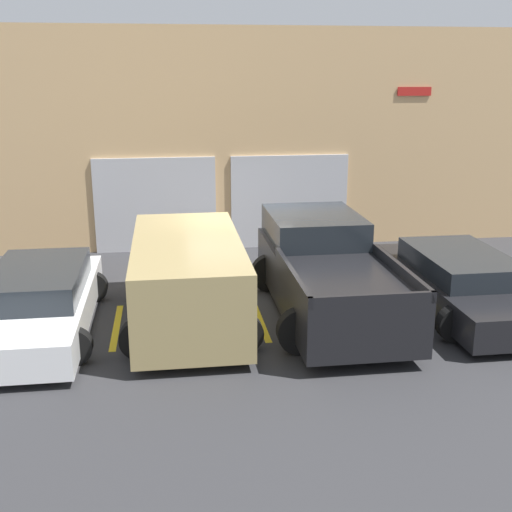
{
  "coord_description": "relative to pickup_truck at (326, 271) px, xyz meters",
  "views": [
    {
      "loc": [
        -1.64,
        -13.32,
        4.51
      ],
      "look_at": [
        0.0,
        -1.67,
        1.1
      ],
      "focal_mm": 45.0,
      "sensor_mm": 36.0,
      "label": 1
    }
  ],
  "objects": [
    {
      "name": "parking_stripe_left",
      "position": [
        -3.98,
        -0.25,
        -0.81
      ],
      "size": [
        0.12,
        2.2,
        0.01
      ],
      "primitive_type": "cube",
      "color": "gold",
      "rests_on": "ground"
    },
    {
      "name": "parking_stripe_right",
      "position": [
        1.33,
        -0.25,
        -0.81
      ],
      "size": [
        0.12,
        2.2,
        0.01
      ],
      "primitive_type": "cube",
      "color": "gold",
      "rests_on": "ground"
    },
    {
      "name": "sedan_side",
      "position": [
        2.65,
        -0.22,
        -0.27
      ],
      "size": [
        2.23,
        4.76,
        1.12
      ],
      "color": "black",
      "rests_on": "ground"
    },
    {
      "name": "pickup_truck",
      "position": [
        0.0,
        0.0,
        0.0
      ],
      "size": [
        2.55,
        5.12,
        1.69
      ],
      "color": "black",
      "rests_on": "ground"
    },
    {
      "name": "shophouse_building",
      "position": [
        -1.33,
        5.22,
        1.95
      ],
      "size": [
        17.38,
        0.68,
        5.58
      ],
      "color": "tan",
      "rests_on": "ground"
    },
    {
      "name": "van_right",
      "position": [
        -2.65,
        -0.25,
        0.06
      ],
      "size": [
        2.36,
        4.47,
        1.6
      ],
      "color": "#9E8956",
      "rests_on": "ground"
    },
    {
      "name": "parking_stripe_centre",
      "position": [
        -1.33,
        -0.25,
        -0.81
      ],
      "size": [
        0.12,
        2.2,
        0.01
      ],
      "primitive_type": "cube",
      "color": "gold",
      "rests_on": "ground"
    },
    {
      "name": "sedan_white",
      "position": [
        -5.3,
        -0.22,
        -0.26
      ],
      "size": [
        2.14,
        4.75,
        1.15
      ],
      "color": "white",
      "rests_on": "ground"
    },
    {
      "name": "ground_plane",
      "position": [
        -1.33,
        1.92,
        -0.81
      ],
      "size": [
        28.0,
        28.0,
        0.0
      ],
      "primitive_type": "plane",
      "color": "#2D2D30"
    }
  ]
}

